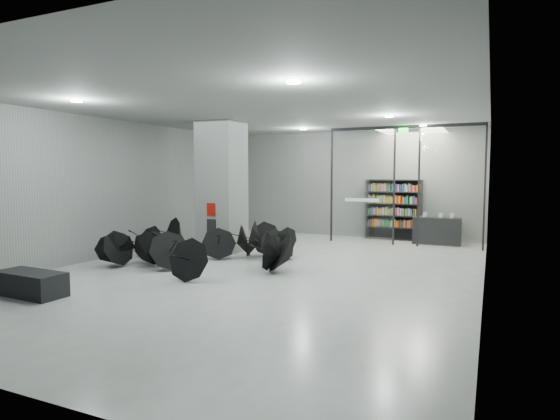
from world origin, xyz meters
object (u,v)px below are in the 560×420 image
at_px(shop_counter, 437,231).
at_px(bench, 31,284).
at_px(column, 222,187).
at_px(umbrella_cluster, 207,252).
at_px(bookshelf, 393,210).

bearing_deg(shop_counter, bench, -122.53).
xyz_separation_m(column, umbrella_cluster, (0.61, -1.78, -1.70)).
height_order(bookshelf, umbrella_cluster, bookshelf).
relative_size(column, shop_counter, 2.59).
distance_m(bench, shop_counter, 12.29).
bearing_deg(umbrella_cluster, bench, -107.21).
bearing_deg(bookshelf, umbrella_cluster, -118.99).
xyz_separation_m(bench, shop_counter, (6.66, 10.33, 0.22)).
distance_m(column, bookshelf, 6.51).
distance_m(bookshelf, umbrella_cluster, 7.57).
bearing_deg(bench, column, 85.45).
bearing_deg(umbrella_cluster, shop_counter, 48.52).
bearing_deg(column, bookshelf, 47.46).
height_order(column, bookshelf, column).
xyz_separation_m(bench, bookshelf, (5.08, 10.84, 0.86)).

